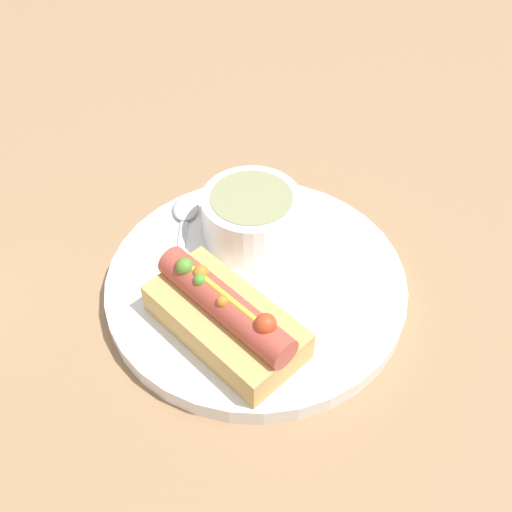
% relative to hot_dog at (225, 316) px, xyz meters
% --- Properties ---
extents(ground_plane, '(4.00, 4.00, 0.00)m').
position_rel_hot_dog_xyz_m(ground_plane, '(-0.01, 0.07, -0.04)').
color(ground_plane, '#93704C').
extents(dinner_plate, '(0.28, 0.28, 0.02)m').
position_rel_hot_dog_xyz_m(dinner_plate, '(-0.01, 0.07, -0.03)').
color(dinner_plate, white).
rests_on(dinner_plate, ground_plane).
extents(hot_dog, '(0.15, 0.10, 0.06)m').
position_rel_hot_dog_xyz_m(hot_dog, '(0.00, 0.00, 0.00)').
color(hot_dog, tan).
rests_on(hot_dog, dinner_plate).
extents(soup_bowl, '(0.10, 0.10, 0.05)m').
position_rel_hot_dog_xyz_m(soup_bowl, '(-0.04, 0.11, 0.00)').
color(soup_bowl, white).
rests_on(soup_bowl, dinner_plate).
extents(spoon, '(0.10, 0.15, 0.01)m').
position_rel_hot_dog_xyz_m(spoon, '(-0.11, 0.09, -0.02)').
color(spoon, '#B7B7BC').
rests_on(spoon, dinner_plate).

